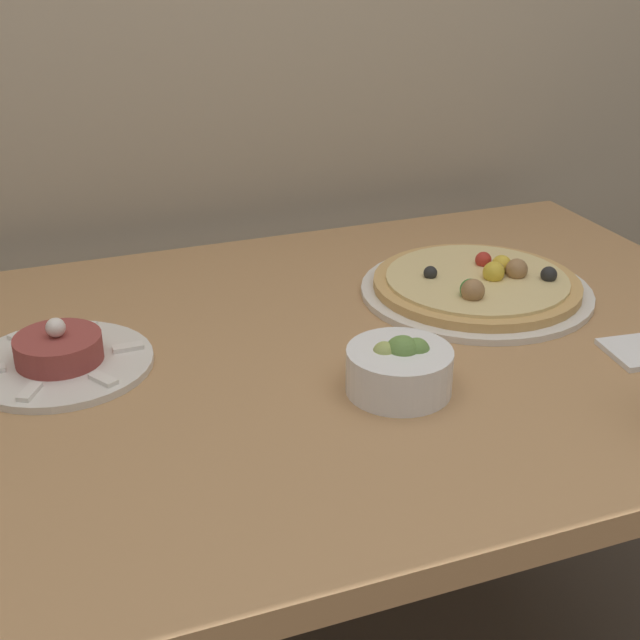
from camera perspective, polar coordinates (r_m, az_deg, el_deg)
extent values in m
cube|color=#AD7F51|center=(1.21, 0.46, -2.50)|extent=(1.30, 0.88, 0.03)
cylinder|color=#AD7F51|center=(1.93, 12.78, -4.22)|extent=(0.06, 0.06, 0.70)
cylinder|color=silver|center=(1.38, 9.95, 1.82)|extent=(0.35, 0.35, 0.01)
cylinder|color=tan|center=(1.37, 9.99, 2.27)|extent=(0.31, 0.31, 0.01)
cylinder|color=#E0C684|center=(1.37, 10.01, 2.63)|extent=(0.28, 0.28, 0.00)
sphere|color=#997047|center=(1.29, 9.76, 1.86)|extent=(0.03, 0.03, 0.03)
sphere|color=black|center=(1.36, 7.08, 3.02)|extent=(0.02, 0.02, 0.02)
sphere|color=black|center=(1.38, 14.43, 2.83)|extent=(0.02, 0.02, 0.02)
sphere|color=#997047|center=(1.38, 12.47, 3.17)|extent=(0.03, 0.03, 0.03)
sphere|color=#B22D23|center=(1.41, 10.41, 3.81)|extent=(0.03, 0.03, 0.03)
sphere|color=black|center=(1.40, 11.64, 3.42)|extent=(0.02, 0.02, 0.02)
sphere|color=#387F33|center=(1.30, 9.62, 1.95)|extent=(0.03, 0.03, 0.03)
sphere|color=#997047|center=(1.38, 11.25, 3.16)|extent=(0.02, 0.02, 0.02)
sphere|color=gold|center=(1.36, 11.05, 3.01)|extent=(0.03, 0.03, 0.03)
sphere|color=gold|center=(1.40, 11.54, 3.48)|extent=(0.03, 0.03, 0.03)
cylinder|color=silver|center=(1.19, -16.26, -2.71)|extent=(0.24, 0.24, 0.01)
cylinder|color=#933D38|center=(1.18, -16.39, -1.76)|extent=(0.11, 0.11, 0.03)
sphere|color=silver|center=(1.17, -16.57, -0.46)|extent=(0.03, 0.03, 0.03)
cube|color=white|center=(1.20, -12.19, -1.71)|extent=(0.04, 0.02, 0.01)
cube|color=white|center=(1.26, -14.72, -0.56)|extent=(0.03, 0.04, 0.01)
cube|color=white|center=(1.26, -18.63, -1.17)|extent=(0.03, 0.04, 0.01)
cube|color=white|center=(1.12, -18.10, -4.39)|extent=(0.03, 0.04, 0.01)
cube|color=white|center=(1.13, -13.71, -3.70)|extent=(0.03, 0.04, 0.01)
cylinder|color=white|center=(1.09, 5.09, -3.25)|extent=(0.13, 0.13, 0.06)
sphere|color=#A3B25B|center=(1.08, 4.14, -2.12)|extent=(0.03, 0.03, 0.03)
sphere|color=#668E42|center=(1.08, 5.19, -1.98)|extent=(0.04, 0.04, 0.04)
sphere|color=#668E42|center=(1.08, 5.33, -2.00)|extent=(0.04, 0.04, 0.04)
sphere|color=#668E42|center=(1.08, 6.21, -1.97)|extent=(0.03, 0.03, 0.03)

